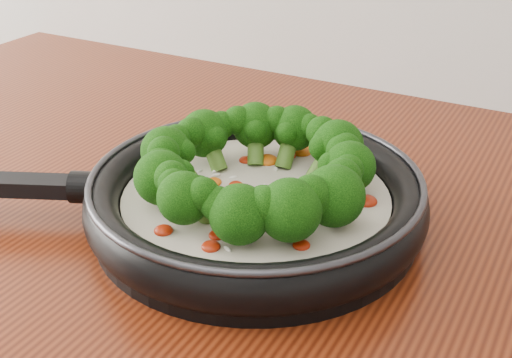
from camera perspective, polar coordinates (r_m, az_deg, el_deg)
The scene contains 1 object.
skillet at distance 0.63m, azimuth -0.15°, elevation -1.10°, with size 0.53×0.43×0.09m.
Camera 1 is at (0.17, 0.58, 1.24)m, focal length 46.89 mm.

